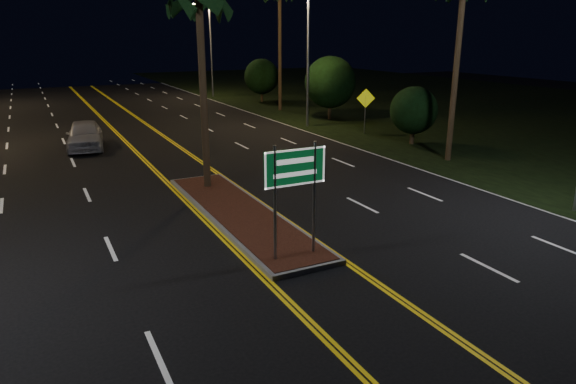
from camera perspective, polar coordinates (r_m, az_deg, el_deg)
ground at (r=12.41m, az=6.87°, el=-12.35°), size 120.00×120.00×0.00m
grass_right at (r=49.93m, az=20.09°, el=9.07°), size 40.00×110.00×0.01m
median_island at (r=18.08m, az=-5.42°, el=-2.35°), size 2.25×10.25×0.17m
highway_sign at (r=13.73m, az=0.79°, el=1.56°), size 1.80×0.08×3.20m
streetlight_right_mid at (r=35.17m, az=1.69°, el=16.38°), size 1.91×0.44×9.00m
streetlight_right_far at (r=53.61m, az=-8.99°, el=16.43°), size 1.91×0.44×9.00m
palm_median at (r=20.40m, az=-9.89°, el=20.21°), size 2.40×2.40×8.30m
shrub_near at (r=30.46m, az=13.80°, el=8.80°), size 2.70×2.70×3.30m
shrub_mid at (r=38.74m, az=4.71°, el=12.06°), size 3.78×3.78×4.62m
shrub_far at (r=49.29m, az=-2.96°, el=12.70°), size 3.24×3.24×3.96m
car_near at (r=30.64m, az=-21.67°, el=6.17°), size 3.03×5.72×1.82m
warning_sign at (r=33.32m, az=8.61°, el=9.64°), size 1.13×0.42×2.83m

